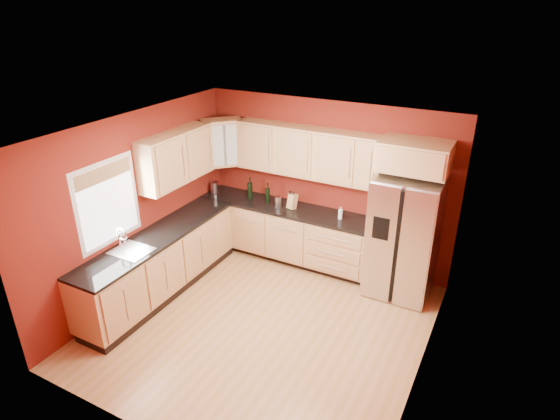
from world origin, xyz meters
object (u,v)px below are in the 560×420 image
Objects in this scene: knife_block at (292,201)px; soap_dispenser at (340,213)px; canister_left at (214,188)px; wine_bottle_a at (250,188)px; refrigerator at (403,237)px.

knife_block is 1.25× the size of soap_dispenser.
wine_bottle_a is (0.64, 0.11, 0.08)m from canister_left.
refrigerator reaches higher than knife_block.
canister_left is (-3.20, -0.01, 0.13)m from refrigerator.
canister_left reaches higher than soap_dispenser.
canister_left is 1.42m from knife_block.
knife_block is (0.78, -0.02, -0.07)m from wine_bottle_a.
knife_block is (-1.78, 0.07, 0.15)m from refrigerator.
canister_left is at bearing -158.05° from knife_block.
refrigerator is at bearing 16.21° from knife_block.
wine_bottle_a is 1.56× the size of knife_block.
soap_dispenser is (2.23, 0.07, -0.01)m from canister_left.
canister_left is at bearing -178.15° from soap_dispenser.
canister_left is 0.87× the size of knife_block.
knife_block reaches higher than canister_left.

